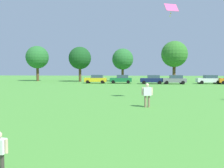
{
  "coord_description": "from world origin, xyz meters",
  "views": [
    {
      "loc": [
        1.58,
        -0.51,
        2.57
      ],
      "look_at": [
        0.47,
        12.14,
        1.81
      ],
      "focal_mm": 36.8,
      "sensor_mm": 36.0,
      "label": 1
    }
  ],
  "objects": [
    {
      "name": "parked_car_green_1",
      "position": [
        -0.54,
        44.77,
        0.86
      ],
      "size": [
        4.3,
        2.02,
        1.68
      ],
      "rotation": [
        0.0,
        0.0,
        3.14
      ],
      "color": "#196B38",
      "rests_on": "ground"
    },
    {
      "name": "parked_car_gray_3",
      "position": [
        9.52,
        43.34,
        0.86
      ],
      "size": [
        4.3,
        2.02,
        1.68
      ],
      "rotation": [
        0.0,
        0.0,
        3.14
      ],
      "color": "slate",
      "rests_on": "ground"
    },
    {
      "name": "ground_plane",
      "position": [
        0.0,
        30.0,
        0.0
      ],
      "size": [
        160.0,
        160.0,
        0.0
      ],
      "primitive_type": "plane",
      "color": "#4C9338"
    },
    {
      "name": "parked_car_navy_2",
      "position": [
        5.35,
        43.48,
        0.86
      ],
      "size": [
        4.3,
        2.02,
        1.68
      ],
      "rotation": [
        0.0,
        0.0,
        3.14
      ],
      "color": "#141E4C",
      "rests_on": "ground"
    },
    {
      "name": "adult_bystander",
      "position": [
        2.63,
        15.5,
        0.99
      ],
      "size": [
        0.79,
        0.39,
        1.67
      ],
      "rotation": [
        0.0,
        0.0,
        3.3
      ],
      "color": "#8C7259",
      "rests_on": "ground"
    },
    {
      "name": "parked_car_yellow_0",
      "position": [
        -5.55,
        44.56,
        0.86
      ],
      "size": [
        4.3,
        2.02,
        1.68
      ],
      "rotation": [
        0.0,
        0.0,
        3.14
      ],
      "color": "yellow",
      "rests_on": "ground"
    },
    {
      "name": "tree_right",
      "position": [
        -0.6,
        52.66,
        5.13
      ],
      "size": [
        4.88,
        4.88,
        7.6
      ],
      "color": "brown",
      "rests_on": "ground"
    },
    {
      "name": "tree_far_left",
      "position": [
        -21.15,
        53.07,
        5.69
      ],
      "size": [
        5.4,
        5.4,
        8.42
      ],
      "color": "brown",
      "rests_on": "ground"
    },
    {
      "name": "parked_car_white_4",
      "position": [
        16.13,
        44.46,
        0.86
      ],
      "size": [
        4.3,
        2.02,
        1.68
      ],
      "rotation": [
        0.0,
        0.0,
        3.14
      ],
      "color": "white",
      "rests_on": "ground"
    },
    {
      "name": "tree_left",
      "position": [
        -10.23,
        50.87,
        5.34
      ],
      "size": [
        5.07,
        5.07,
        7.9
      ],
      "color": "brown",
      "rests_on": "ground"
    },
    {
      "name": "kite",
      "position": [
        4.74,
        18.86,
        7.63
      ],
      "size": [
        1.2,
        0.84,
        1.09
      ],
      "color": "#F24C8C"
    },
    {
      "name": "tree_far_right",
      "position": [
        11.08,
        52.68,
        6.22
      ],
      "size": [
        5.91,
        5.91,
        9.21
      ],
      "color": "brown",
      "rests_on": "ground"
    }
  ]
}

